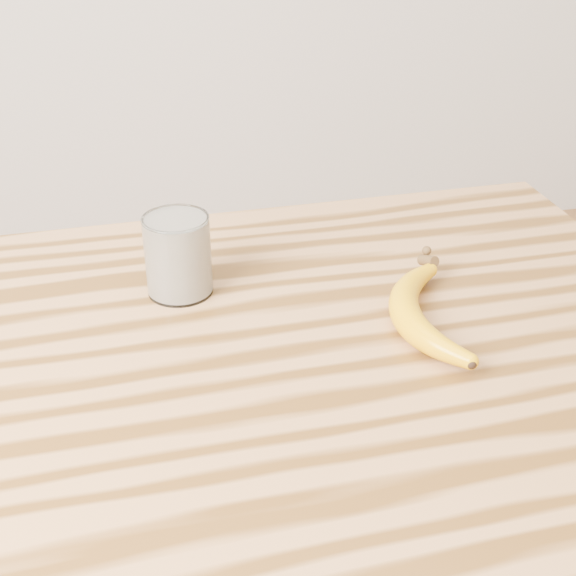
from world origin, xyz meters
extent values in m
cube|color=#9F7041|center=(0.00, 0.00, 0.88)|extent=(1.20, 0.80, 0.04)
cylinder|color=brown|center=(0.54, 0.34, 0.43)|extent=(0.06, 0.06, 0.86)
cylinder|color=white|center=(-0.03, 0.17, 0.95)|extent=(0.09, 0.09, 0.11)
torus|color=white|center=(-0.03, 0.17, 1.01)|extent=(0.09, 0.09, 0.00)
cylinder|color=white|center=(-0.03, 0.17, 0.95)|extent=(0.08, 0.08, 0.10)
camera|label=1|loc=(-0.11, -0.76, 1.44)|focal=50.00mm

